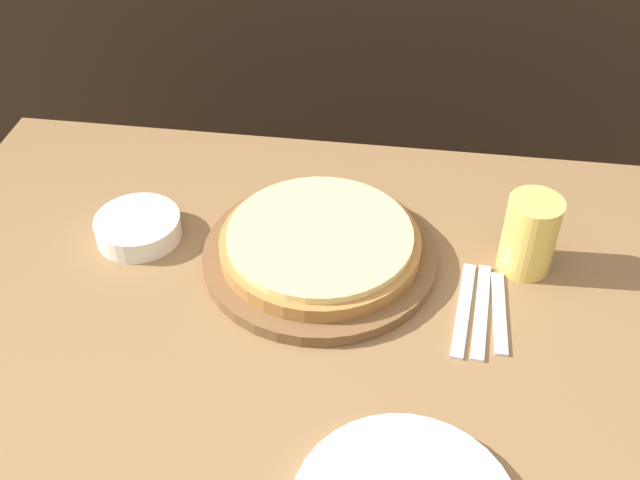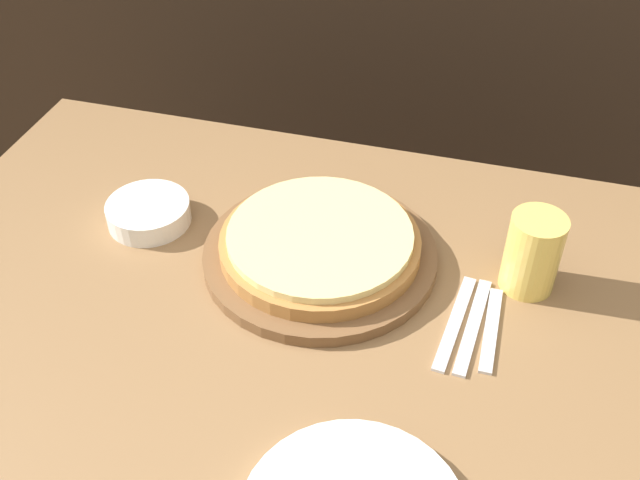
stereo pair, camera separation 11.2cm
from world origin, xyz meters
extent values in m
cube|color=olive|center=(0.00, 0.00, 0.36)|extent=(1.31, 0.90, 0.71)
cylinder|color=brown|center=(-0.02, 0.13, 0.72)|extent=(0.36, 0.36, 0.02)
cylinder|color=#A87038|center=(-0.02, 0.13, 0.75)|extent=(0.30, 0.30, 0.02)
cylinder|color=#EAD184|center=(-0.02, 0.13, 0.76)|extent=(0.28, 0.28, 0.01)
cylinder|color=#E5C65B|center=(0.28, 0.16, 0.78)|extent=(0.08, 0.08, 0.12)
cylinder|color=white|center=(0.28, 0.16, 0.83)|extent=(0.08, 0.08, 0.01)
cylinder|color=white|center=(-0.31, 0.14, 0.73)|extent=(0.13, 0.13, 0.04)
cube|color=silver|center=(0.19, 0.05, 0.72)|extent=(0.04, 0.19, 0.00)
cube|color=silver|center=(0.22, 0.05, 0.72)|extent=(0.03, 0.19, 0.00)
cube|color=silver|center=(0.24, 0.05, 0.72)|extent=(0.02, 0.16, 0.00)
camera|label=1|loc=(0.10, -0.71, 1.49)|focal=42.00mm
camera|label=2|loc=(0.21, -0.69, 1.49)|focal=42.00mm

